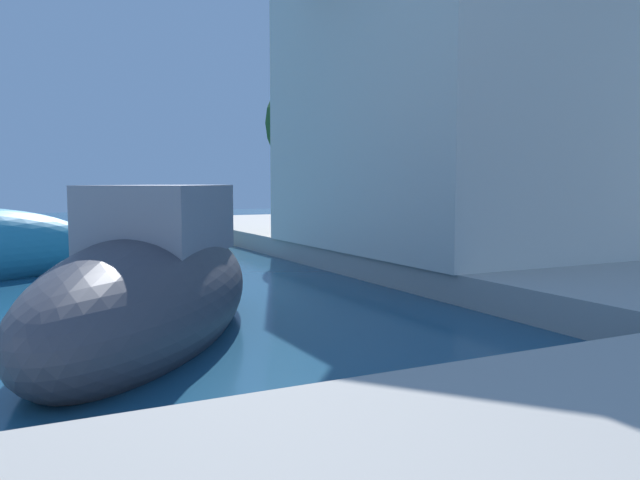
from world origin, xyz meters
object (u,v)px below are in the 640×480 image
waterfront_building_main (458,80)px  quayside_tree (321,124)px  moored_boat_7 (121,234)px  moored_boat_3 (153,290)px

waterfront_building_main → quayside_tree: waterfront_building_main is taller
moored_boat_7 → waterfront_building_main: waterfront_building_main is taller
moored_boat_3 → quayside_tree: bearing=173.0°
moored_boat_3 → waterfront_building_main: size_ratio=0.75×
moored_boat_7 → moored_boat_3: bearing=-29.4°
moored_boat_7 → waterfront_building_main: size_ratio=0.49×
quayside_tree → moored_boat_7: bearing=138.3°
waterfront_building_main → quayside_tree: (-1.46, 4.12, -0.72)m
waterfront_building_main → quayside_tree: size_ratio=1.76×
moored_boat_3 → quayside_tree: size_ratio=1.32×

